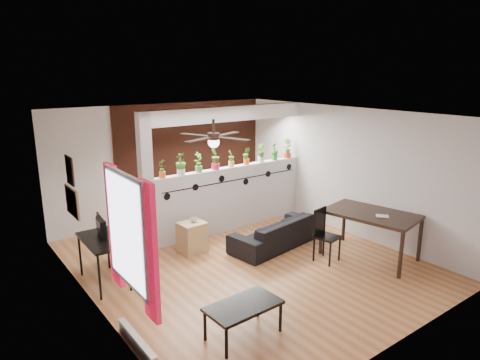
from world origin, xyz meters
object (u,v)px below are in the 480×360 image
(potted_plant_1, at_px, (181,163))
(coffee_table, at_px, (243,308))
(potted_plant_3, at_px, (215,158))
(office_chair, at_px, (127,241))
(potted_plant_6, at_px, (261,152))
(cup, at_px, (194,220))
(potted_plant_8, at_px, (288,148))
(potted_plant_2, at_px, (199,161))
(potted_plant_4, at_px, (231,158))
(potted_plant_5, at_px, (246,155))
(potted_plant_7, at_px, (274,151))
(ceiling_fan, at_px, (214,139))
(cube_shelf, at_px, (192,237))
(sofa, at_px, (275,233))
(computer_desk, at_px, (102,243))
(folding_chair, at_px, (323,230))
(dining_table, at_px, (371,217))
(potted_plant_0, at_px, (162,168))

(potted_plant_1, relative_size, coffee_table, 0.45)
(potted_plant_3, distance_m, coffee_table, 3.86)
(potted_plant_1, relative_size, office_chair, 0.47)
(potted_plant_6, height_order, cup, potted_plant_6)
(potted_plant_8, bearing_deg, potted_plant_2, 180.00)
(potted_plant_2, relative_size, potted_plant_4, 1.11)
(office_chair, distance_m, coffee_table, 2.97)
(potted_plant_5, height_order, potted_plant_6, potted_plant_6)
(potted_plant_4, height_order, potted_plant_7, potted_plant_7)
(ceiling_fan, distance_m, potted_plant_2, 2.11)
(potted_plant_1, relative_size, potted_plant_7, 1.14)
(potted_plant_8, distance_m, cube_shelf, 3.21)
(sofa, bearing_deg, computer_desk, -17.22)
(potted_plant_7, bearing_deg, cup, -167.06)
(cup, bearing_deg, computer_desk, -172.37)
(potted_plant_8, relative_size, sofa, 0.25)
(ceiling_fan, bearing_deg, sofa, 16.64)
(potted_plant_7, height_order, potted_plant_8, potted_plant_8)
(ceiling_fan, distance_m, coffee_table, 2.46)
(potted_plant_1, distance_m, folding_chair, 2.93)
(dining_table, relative_size, folding_chair, 1.81)
(cube_shelf, distance_m, office_chair, 1.20)
(potted_plant_0, distance_m, potted_plant_8, 3.16)
(potted_plant_4, height_order, office_chair, potted_plant_4)
(potted_plant_0, height_order, potted_plant_1, potted_plant_1)
(potted_plant_3, xyz_separation_m, potted_plant_8, (1.97, 0.00, 0.00))
(sofa, xyz_separation_m, coffee_table, (-2.24, -1.95, 0.13))
(folding_chair, xyz_separation_m, coffee_table, (-2.50, -0.97, -0.17))
(dining_table, bearing_deg, potted_plant_2, 125.34)
(potted_plant_3, bearing_deg, potted_plant_0, 180.00)
(potted_plant_3, distance_m, potted_plant_6, 1.19)
(ceiling_fan, bearing_deg, potted_plant_5, 42.06)
(potted_plant_1, bearing_deg, potted_plant_6, -0.00)
(potted_plant_1, relative_size, cube_shelf, 0.77)
(potted_plant_0, bearing_deg, office_chair, -161.62)
(potted_plant_1, relative_size, potted_plant_6, 1.08)
(sofa, bearing_deg, cube_shelf, -35.68)
(potted_plant_4, distance_m, dining_table, 3.03)
(potted_plant_2, relative_size, potted_plant_5, 1.06)
(potted_plant_0, relative_size, cup, 2.91)
(folding_chair, bearing_deg, computer_desk, 156.77)
(potted_plant_0, distance_m, computer_desk, 1.88)
(ceiling_fan, height_order, office_chair, ceiling_fan)
(potted_plant_0, height_order, potted_plant_2, potted_plant_2)
(potted_plant_1, height_order, potted_plant_6, potted_plant_1)
(sofa, height_order, folding_chair, folding_chair)
(potted_plant_0, height_order, potted_plant_6, potted_plant_6)
(potted_plant_8, bearing_deg, computer_desk, -170.19)
(cup, bearing_deg, potted_plant_3, 33.13)
(sofa, bearing_deg, potted_plant_8, -147.18)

